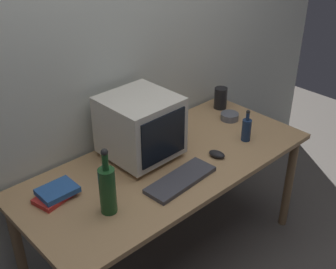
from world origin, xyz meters
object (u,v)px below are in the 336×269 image
at_px(crt_monitor, 140,127).
at_px(computer_mouse, 217,154).
at_px(bottle_short, 246,129).
at_px(book_stack, 57,193).
at_px(cd_spindle, 230,116).
at_px(keyboard, 181,180).
at_px(bottle_tall, 107,189).
at_px(metal_canister, 221,98).

relative_size(crt_monitor, computer_mouse, 3.95).
xyz_separation_m(bottle_short, book_stack, (-1.15, 0.29, -0.05)).
relative_size(book_stack, cd_spindle, 1.90).
height_order(keyboard, bottle_tall, bottle_tall).
bearing_deg(cd_spindle, bottle_tall, -169.50).
distance_m(keyboard, bottle_tall, 0.44).
xyz_separation_m(crt_monitor, metal_canister, (0.81, 0.10, -0.12)).
bearing_deg(cd_spindle, keyboard, -159.21).
bearing_deg(keyboard, crt_monitor, 84.33).
xyz_separation_m(keyboard, computer_mouse, (0.32, 0.03, 0.01)).
xyz_separation_m(keyboard, metal_canister, (0.82, 0.44, 0.06)).
xyz_separation_m(cd_spindle, metal_canister, (0.09, 0.16, 0.05)).
height_order(book_stack, cd_spindle, book_stack).
xyz_separation_m(keyboard, bottle_tall, (-0.42, 0.06, 0.12)).
height_order(bottle_short, book_stack, bottle_short).
distance_m(crt_monitor, bottle_short, 0.67).
distance_m(keyboard, cd_spindle, 0.78).
bearing_deg(bottle_tall, cd_spindle, 10.50).
distance_m(bottle_tall, bottle_short, 1.02).
relative_size(bottle_tall, book_stack, 1.54).
distance_m(keyboard, metal_canister, 0.93).
height_order(computer_mouse, cd_spindle, cd_spindle).
relative_size(computer_mouse, bottle_tall, 0.28).
relative_size(keyboard, metal_canister, 2.80).
bearing_deg(bottle_short, computer_mouse, -178.58).
bearing_deg(bottle_tall, metal_canister, 16.74).
relative_size(bottle_short, cd_spindle, 1.72).
relative_size(computer_mouse, bottle_short, 0.49).
xyz_separation_m(book_stack, metal_canister, (1.37, 0.11, 0.05)).
bearing_deg(bottle_tall, computer_mouse, -2.69).
relative_size(bottle_tall, bottle_short, 1.71).
relative_size(computer_mouse, book_stack, 0.44).
xyz_separation_m(bottle_tall, bottle_short, (1.02, -0.03, -0.06)).
height_order(crt_monitor, metal_canister, crt_monitor).
xyz_separation_m(crt_monitor, bottle_tall, (-0.43, -0.27, -0.06)).
bearing_deg(cd_spindle, computer_mouse, -148.80).
bearing_deg(metal_canister, book_stack, -175.43).
bearing_deg(computer_mouse, cd_spindle, 19.98).
xyz_separation_m(keyboard, bottle_short, (0.60, 0.04, 0.07)).
distance_m(computer_mouse, bottle_tall, 0.75).
bearing_deg(bottle_short, keyboard, -176.50).
distance_m(crt_monitor, keyboard, 0.38).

